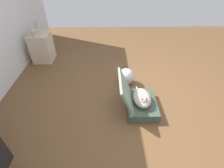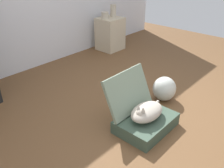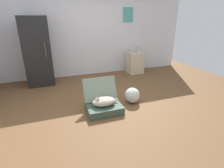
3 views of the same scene
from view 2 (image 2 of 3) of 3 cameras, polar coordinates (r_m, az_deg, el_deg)
ground_plane at (r=3.06m, az=6.34°, el=-6.97°), size 7.68×7.68×0.00m
suitcase_base at (r=2.80m, az=7.86°, el=-8.94°), size 0.65×0.48×0.15m
suitcase_lid at (r=2.77m, az=3.83°, el=-1.87°), size 0.65×0.23×0.45m
cat at (r=2.71m, az=7.99°, el=-6.39°), size 0.52×0.28×0.21m
plastic_bag_white at (r=3.33m, az=12.02°, el=-1.08°), size 0.31×0.30×0.33m
side_table at (r=5.05m, az=-0.44°, el=11.56°), size 0.46×0.43×0.64m
vase_tall at (r=4.89m, az=-1.64°, el=15.64°), size 0.14×0.14×0.13m
vase_short at (r=5.04m, az=0.29°, el=16.69°), size 0.12×0.12×0.24m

